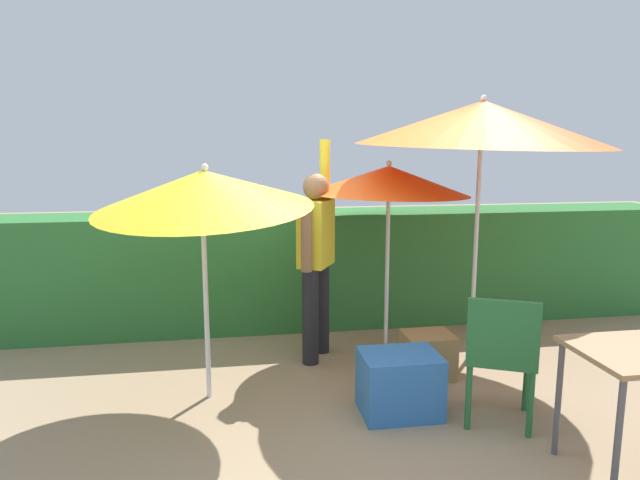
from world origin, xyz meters
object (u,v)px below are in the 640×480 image
(cooler_box, at_px, (400,384))
(crate_cardboard, at_px, (428,355))
(umbrella_rainbow, at_px, (482,123))
(umbrella_orange, at_px, (204,190))
(person_vendor, at_px, (316,252))
(umbrella_yellow, at_px, (389,180))
(chair_plastic, at_px, (501,351))

(cooler_box, height_order, crate_cardboard, cooler_box)
(umbrella_rainbow, relative_size, crate_cardboard, 5.81)
(umbrella_orange, distance_m, crate_cardboard, 2.18)
(person_vendor, bearing_deg, crate_cardboard, -33.52)
(umbrella_orange, bearing_deg, crate_cardboard, 3.40)
(person_vendor, distance_m, cooler_box, 1.38)
(umbrella_orange, bearing_deg, cooler_box, -19.68)
(umbrella_orange, distance_m, cooler_box, 1.91)
(umbrella_yellow, height_order, person_vendor, person_vendor)
(umbrella_yellow, relative_size, chair_plastic, 1.91)
(umbrella_rainbow, height_order, umbrella_orange, umbrella_rainbow)
(umbrella_orange, height_order, person_vendor, person_vendor)
(person_vendor, bearing_deg, cooler_box, -69.72)
(cooler_box, bearing_deg, umbrella_rainbow, 44.40)
(umbrella_yellow, bearing_deg, umbrella_rainbow, -26.58)
(person_vendor, xyz_separation_m, cooler_box, (0.41, -1.11, -0.72))
(cooler_box, relative_size, crate_cardboard, 1.38)
(umbrella_orange, xyz_separation_m, cooler_box, (1.30, -0.46, -1.32))
(person_vendor, xyz_separation_m, crate_cardboard, (0.82, -0.54, -0.76))
(umbrella_rainbow, bearing_deg, cooler_box, -135.60)
(person_vendor, relative_size, chair_plastic, 2.11)
(cooler_box, xyz_separation_m, crate_cardboard, (0.41, 0.57, -0.04))
(umbrella_rainbow, height_order, crate_cardboard, umbrella_rainbow)
(umbrella_orange, xyz_separation_m, person_vendor, (0.89, 0.65, -0.60))
(person_vendor, bearing_deg, umbrella_rainbow, -7.85)
(umbrella_orange, relative_size, umbrella_yellow, 1.04)
(umbrella_orange, relative_size, crate_cardboard, 4.59)
(umbrella_yellow, relative_size, cooler_box, 3.19)
(umbrella_rainbow, height_order, person_vendor, umbrella_rainbow)
(umbrella_yellow, bearing_deg, cooler_box, -101.60)
(chair_plastic, bearing_deg, umbrella_rainbow, 73.83)
(umbrella_yellow, distance_m, person_vendor, 0.91)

